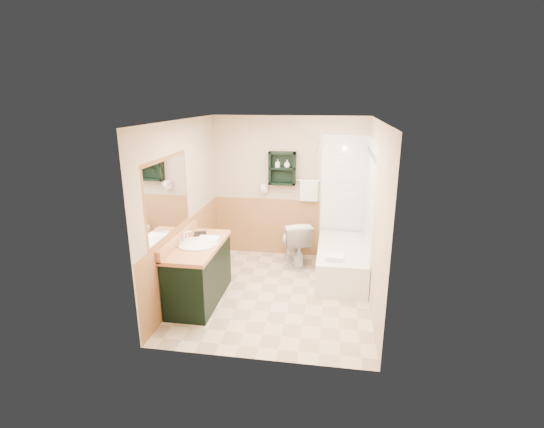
{
  "coord_description": "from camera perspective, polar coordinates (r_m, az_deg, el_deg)",
  "views": [
    {
      "loc": [
        0.74,
        -5.01,
        2.69
      ],
      "look_at": [
        -0.08,
        0.2,
        1.11
      ],
      "focal_mm": 26.0,
      "sensor_mm": 36.0,
      "label": 1
    }
  ],
  "objects": [
    {
      "name": "left_wall",
      "position": [
        5.62,
        -12.91,
        0.83
      ],
      "size": [
        0.04,
        3.0,
        2.4
      ],
      "primitive_type": "cube",
      "color": "beige",
      "rests_on": "ground"
    },
    {
      "name": "vanity",
      "position": [
        5.47,
        -10.53,
        -8.33
      ],
      "size": [
        0.59,
        1.28,
        0.81
      ],
      "primitive_type": "cube",
      "color": "black",
      "rests_on": "ground"
    },
    {
      "name": "counter_towel",
      "position": [
        5.41,
        -9.22,
        -3.63
      ],
      "size": [
        0.28,
        0.22,
        0.04
      ],
      "primitive_type": "cube",
      "color": "white",
      "rests_on": "vanity"
    },
    {
      "name": "bathtub",
      "position": [
        6.2,
        10.01,
        -6.88
      ],
      "size": [
        0.73,
        1.5,
        0.49
      ],
      "primitive_type": "cube",
      "color": "white",
      "rests_on": "ground"
    },
    {
      "name": "mirror_glass",
      "position": [
        5.03,
        -14.82,
        2.41
      ],
      "size": [
        1.2,
        1.2,
        0.9
      ],
      "primitive_type": null,
      "color": "white",
      "rests_on": "left_wall"
    },
    {
      "name": "mirror_frame",
      "position": [
        5.03,
        -14.87,
        2.41
      ],
      "size": [
        1.3,
        1.3,
        1.0
      ],
      "primitive_type": null,
      "color": "#955330",
      "rests_on": "left_wall"
    },
    {
      "name": "shower_curtain",
      "position": [
        6.13,
        6.72,
        1.98
      ],
      "size": [
        1.05,
        1.05,
        1.7
      ],
      "primitive_type": null,
      "color": "#BAAB8D",
      "rests_on": "curtain_rod"
    },
    {
      "name": "curtain_rod",
      "position": [
        5.8,
        6.93,
        9.69
      ],
      "size": [
        0.03,
        1.6,
        0.03
      ],
      "primitive_type": "cylinder",
      "rotation": [
        1.57,
        0.0,
        0.0
      ],
      "color": "silver",
      "rests_on": "back_wall"
    },
    {
      "name": "right_wall",
      "position": [
        5.26,
        14.92,
        -0.39
      ],
      "size": [
        0.04,
        3.0,
        2.4
      ],
      "primitive_type": "cube",
      "color": "beige",
      "rests_on": "ground"
    },
    {
      "name": "soap_bottle_a",
      "position": [
        6.57,
        0.84,
        7.03
      ],
      "size": [
        0.1,
        0.14,
        0.06
      ],
      "primitive_type": "imported",
      "rotation": [
        0.0,
        0.0,
        -0.36
      ],
      "color": "white",
      "rests_on": "wall_shelf"
    },
    {
      "name": "hair_dryer",
      "position": [
        6.71,
        -1.05,
        3.79
      ],
      "size": [
        0.1,
        0.24,
        0.18
      ],
      "primitive_type": null,
      "color": "white",
      "rests_on": "back_wall"
    },
    {
      "name": "soap_bottle_b",
      "position": [
        6.54,
        2.2,
        7.16
      ],
      "size": [
        0.14,
        0.15,
        0.1
      ],
      "primitive_type": "imported",
      "rotation": [
        0.0,
        0.0,
        0.33
      ],
      "color": "white",
      "rests_on": "wall_shelf"
    },
    {
      "name": "tile_accent",
      "position": [
        5.84,
        14.24,
        8.36
      ],
      "size": [
        1.5,
        1.5,
        0.1
      ],
      "primitive_type": null,
      "color": "#144931",
      "rests_on": "right_wall"
    },
    {
      "name": "ceiling",
      "position": [
        5.07,
        0.58,
        13.59
      ],
      "size": [
        2.6,
        3.0,
        0.04
      ],
      "primitive_type": "cube",
      "color": "white",
      "rests_on": "back_wall"
    },
    {
      "name": "wall_shelf",
      "position": [
        6.57,
        1.49,
        6.63
      ],
      "size": [
        0.45,
        0.15,
        0.55
      ],
      "primitive_type": "cube",
      "color": "black",
      "rests_on": "back_wall"
    },
    {
      "name": "vanity_book",
      "position": [
        5.62,
        -11.31,
        -1.96
      ],
      "size": [
        0.17,
        0.07,
        0.23
      ],
      "primitive_type": "imported",
      "rotation": [
        0.0,
        0.0,
        0.28
      ],
      "color": "black",
      "rests_on": "vanity"
    },
    {
      "name": "tile_right",
      "position": [
        6.01,
        13.77,
        0.32
      ],
      "size": [
        1.5,
        1.5,
        2.1
      ],
      "primitive_type": null,
      "color": "white",
      "rests_on": "right_wall"
    },
    {
      "name": "tub_towel",
      "position": [
        5.63,
        8.95,
        -6.25
      ],
      "size": [
        0.25,
        0.2,
        0.07
      ],
      "primitive_type": "cube",
      "color": "white",
      "rests_on": "bathtub"
    },
    {
      "name": "wainscot_left",
      "position": [
        5.83,
        -12.14,
        -5.82
      ],
      "size": [
        2.98,
        2.98,
        1.0
      ],
      "primitive_type": null,
      "color": "#C68050",
      "rests_on": "left_wall"
    },
    {
      "name": "floor",
      "position": [
        5.73,
        0.5,
        -11.34
      ],
      "size": [
        3.0,
        3.0,
        0.0
      ],
      "primitive_type": "plane",
      "color": "beige",
      "rests_on": "ground"
    },
    {
      "name": "wainscot_back",
      "position": [
        6.89,
        2.34,
        -1.91
      ],
      "size": [
        2.58,
        2.58,
        1.0
      ],
      "primitive_type": null,
      "color": "#C68050",
      "rests_on": "back_wall"
    },
    {
      "name": "towel_bar",
      "position": [
        6.61,
        5.41,
        4.86
      ],
      "size": [
        0.4,
        0.06,
        0.4
      ],
      "primitive_type": null,
      "color": "white",
      "rests_on": "back_wall"
    },
    {
      "name": "back_wall",
      "position": [
        6.74,
        2.44,
        3.84
      ],
      "size": [
        2.6,
        0.04,
        2.4
      ],
      "primitive_type": "cube",
      "color": "beige",
      "rests_on": "ground"
    },
    {
      "name": "toilet",
      "position": [
        6.52,
        3.25,
        -4.17
      ],
      "size": [
        0.66,
        0.87,
        0.75
      ],
      "primitive_type": "imported",
      "rotation": [
        0.0,
        0.0,
        3.48
      ],
      "color": "white",
      "rests_on": "ground"
    },
    {
      "name": "tile_back",
      "position": [
        6.69,
        11.13,
        2.13
      ],
      "size": [
        0.95,
        0.95,
        2.1
      ],
      "primitive_type": null,
      "color": "white",
      "rests_on": "back_wall"
    }
  ]
}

